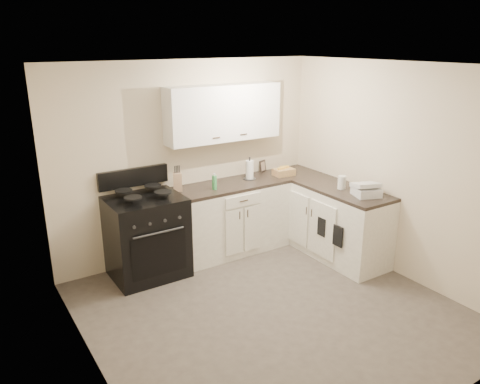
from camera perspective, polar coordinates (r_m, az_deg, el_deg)
floor at (r=5.10m, az=3.82°, el=-14.21°), size 3.60×3.60×0.00m
ceiling at (r=4.32m, az=4.54°, el=15.11°), size 3.60×3.60×0.00m
wall_back at (r=6.03m, az=-6.18°, el=3.87°), size 3.60×0.00×3.60m
wall_right at (r=5.78m, az=18.61°, el=2.39°), size 0.00×3.60×3.60m
wall_left at (r=3.82m, az=-18.12°, el=-5.51°), size 0.00×3.60×3.60m
wall_front at (r=3.41m, az=22.82°, el=-8.99°), size 3.60×0.00×3.60m
base_cabinets_back at (r=6.22m, az=-1.17°, el=-3.32°), size 1.55×0.60×0.90m
base_cabinets_right at (r=6.35m, az=10.25°, el=-3.14°), size 0.60×1.90×0.90m
countertop_back at (r=6.06m, az=-1.20°, el=0.82°), size 1.55×0.60×0.04m
countertop_right at (r=6.20m, az=10.49°, el=0.91°), size 0.60×1.90×0.04m
upper_cabinets at (r=5.98m, az=-2.03°, el=9.63°), size 1.55×0.30×0.70m
stove at (r=5.71m, az=-11.34°, el=-5.61°), size 0.86×0.74×1.04m
knife_block at (r=5.80m, az=-7.62°, el=1.24°), size 0.13×0.13×0.23m
paper_towel at (r=6.23m, az=1.18°, el=2.70°), size 0.13×0.13×0.25m
soap_bottle at (r=5.81m, az=-3.14°, el=1.16°), size 0.08×0.08×0.18m
picture_frame at (r=6.60m, az=2.79°, el=3.17°), size 0.14×0.09×0.16m
wicker_basket at (r=6.46m, az=5.37°, el=2.44°), size 0.29×0.21×0.09m
countertop_grill at (r=5.78m, az=15.15°, el=0.04°), size 0.36×0.35×0.11m
glass_jar at (r=5.97m, az=12.30°, el=1.15°), size 0.12×0.12×0.17m
oven_mitt_near at (r=5.75m, az=11.84°, el=-5.27°), size 0.02×0.15×0.26m
oven_mitt_far at (r=5.93m, az=9.92°, el=-4.22°), size 0.02×0.14×0.24m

